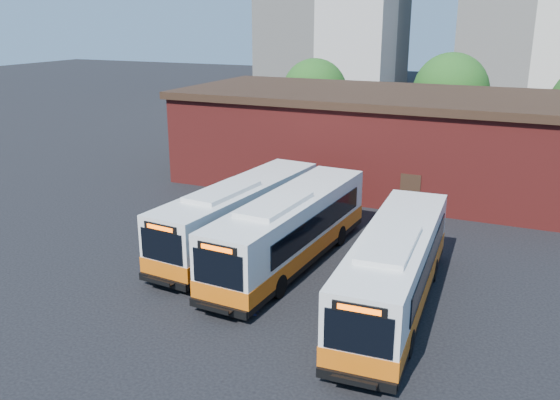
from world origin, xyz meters
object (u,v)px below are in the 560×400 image
at_px(bus_mideast, 290,232).
at_px(bus_east, 394,272).
at_px(bus_midwest, 240,217).
at_px(transit_worker, 255,294).

relative_size(bus_mideast, bus_east, 1.02).
bearing_deg(bus_midwest, bus_east, -16.38).
height_order(bus_mideast, bus_east, bus_mideast).
height_order(bus_midwest, bus_mideast, bus_mideast).
bearing_deg(bus_midwest, transit_worker, -52.28).
xyz_separation_m(bus_midwest, bus_east, (8.76, -3.50, 0.00)).
bearing_deg(bus_east, bus_midwest, 155.21).
bearing_deg(bus_midwest, bus_mideast, -12.36).
height_order(bus_east, transit_worker, bus_east).
distance_m(bus_midwest, bus_mideast, 3.34).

